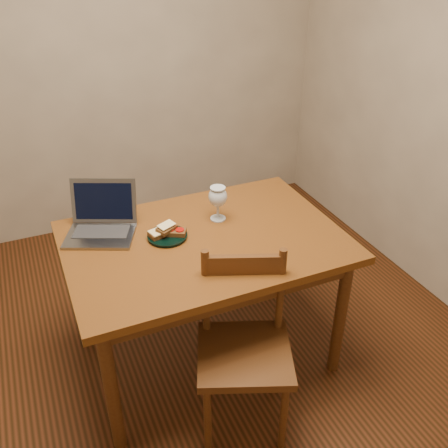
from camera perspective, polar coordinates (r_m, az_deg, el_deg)
name	(u,v)px	position (r m, az deg, el deg)	size (l,w,h in m)	color
floor	(190,356)	(2.83, -3.92, -14.78)	(3.20, 3.20, 0.02)	black
back_wall	(100,50)	(3.61, -14.03, 18.77)	(3.20, 0.02, 2.60)	gray
table	(204,253)	(2.41, -2.24, -3.36)	(1.30, 0.90, 0.74)	#562C0E
chair	(244,341)	(2.22, 2.33, -13.27)	(0.52, 0.51, 0.43)	#40200D
plate	(167,236)	(2.38, -6.49, -1.39)	(0.19, 0.19, 0.02)	black
sandwich_cheese	(160,232)	(2.37, -7.32, -0.95)	(0.10, 0.06, 0.03)	#381E0C
sandwich_tomato	(175,231)	(2.37, -5.62, -0.83)	(0.10, 0.06, 0.03)	#381E0C
sandwich_top	(167,228)	(2.36, -6.58, -0.43)	(0.09, 0.06, 0.03)	#381E0C
milk_glass	(218,203)	(2.47, -0.71, 2.39)	(0.09, 0.09, 0.18)	white
laptop	(102,219)	(2.47, -13.78, 0.55)	(0.41, 0.39, 0.23)	slate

